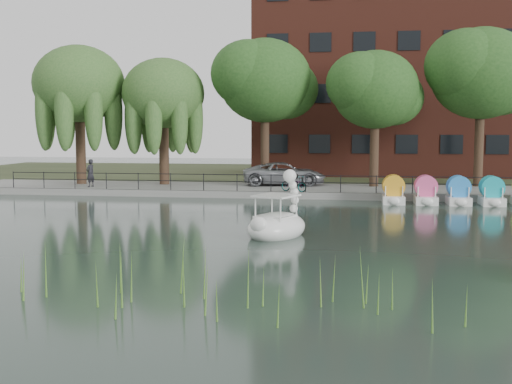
% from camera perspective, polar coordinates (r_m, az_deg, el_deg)
% --- Properties ---
extents(ground_plane, '(120.00, 120.00, 0.00)m').
position_cam_1_polar(ground_plane, '(24.23, -2.57, -3.99)').
color(ground_plane, '#33443B').
extents(promenade, '(40.00, 6.00, 0.40)m').
position_cam_1_polar(promenade, '(39.89, 1.83, 0.16)').
color(promenade, gray).
rests_on(promenade, ground_plane).
extents(kerb, '(40.00, 0.25, 0.40)m').
position_cam_1_polar(kerb, '(36.98, 1.30, -0.29)').
color(kerb, gray).
rests_on(kerb, ground_plane).
extents(land_strip, '(60.00, 22.00, 0.36)m').
position_cam_1_polar(land_strip, '(53.77, 3.56, 1.58)').
color(land_strip, '#47512D').
rests_on(land_strip, ground_plane).
extents(railing, '(32.00, 0.05, 1.00)m').
position_cam_1_polar(railing, '(37.09, 1.35, 1.20)').
color(railing, black).
rests_on(railing, promenade).
extents(apartment_building, '(20.00, 10.07, 18.00)m').
position_cam_1_polar(apartment_building, '(53.71, 11.23, 11.28)').
color(apartment_building, '#4C1E16').
rests_on(apartment_building, land_strip).
extents(willow_left, '(5.88, 5.88, 9.01)m').
position_cam_1_polar(willow_left, '(43.72, -15.46, 9.20)').
color(willow_left, '#473323').
rests_on(willow_left, promenade).
extents(willow_mid, '(5.32, 5.32, 8.15)m').
position_cam_1_polar(willow_mid, '(42.26, -8.25, 8.63)').
color(willow_mid, '#473323').
rests_on(willow_mid, promenade).
extents(broadleaf_center, '(6.00, 6.00, 9.25)m').
position_cam_1_polar(broadleaf_center, '(41.91, 0.81, 9.82)').
color(broadleaf_center, '#473323').
rests_on(broadleaf_center, promenade).
extents(broadleaf_right, '(5.40, 5.40, 8.32)m').
position_cam_1_polar(broadleaf_right, '(41.02, 10.57, 8.87)').
color(broadleaf_right, '#473323').
rests_on(broadleaf_right, promenade).
extents(broadleaf_far, '(6.30, 6.30, 9.71)m').
position_cam_1_polar(broadleaf_far, '(42.80, 19.40, 9.87)').
color(broadleaf_far, '#473323').
rests_on(broadleaf_far, promenade).
extents(minivan, '(3.63, 6.40, 1.69)m').
position_cam_1_polar(minivan, '(41.11, 2.52, 1.78)').
color(minivan, gray).
rests_on(minivan, promenade).
extents(bicycle, '(1.35, 1.80, 1.00)m').
position_cam_1_polar(bicycle, '(37.02, 3.39, 0.80)').
color(bicycle, gray).
rests_on(bicycle, promenade).
extents(pedestrian, '(0.70, 0.84, 1.98)m').
position_cam_1_polar(pedestrian, '(41.29, -14.52, 1.82)').
color(pedestrian, black).
rests_on(pedestrian, promenade).
extents(swan_boat, '(2.88, 3.43, 2.49)m').
position_cam_1_polar(swan_boat, '(24.26, 1.93, -2.67)').
color(swan_boat, white).
rests_on(swan_boat, ground_plane).
extents(pedal_boat_row, '(11.35, 1.70, 1.40)m').
position_cam_1_polar(pedal_boat_row, '(36.10, 20.22, -0.14)').
color(pedal_boat_row, white).
rests_on(pedal_boat_row, ground_plane).
extents(reed_bank, '(24.00, 2.40, 1.20)m').
position_cam_1_polar(reed_bank, '(14.60, -2.02, -8.13)').
color(reed_bank, '#669938').
rests_on(reed_bank, ground_plane).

